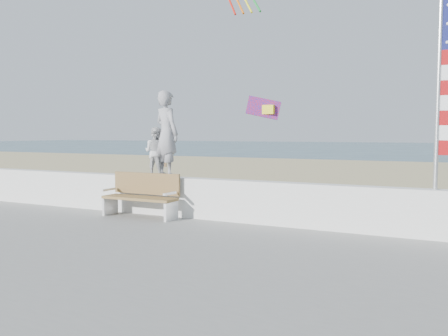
% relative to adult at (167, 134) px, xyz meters
% --- Properties ---
extents(ground, '(220.00, 220.00, 0.00)m').
position_rel_adult_xyz_m(ground, '(1.38, -2.00, -2.08)').
color(ground, '#304F60').
rests_on(ground, ground).
extents(sand, '(90.00, 40.00, 0.08)m').
position_rel_adult_xyz_m(sand, '(1.38, 7.00, -2.04)').
color(sand, tan).
rests_on(sand, ground).
extents(seawall, '(30.00, 0.35, 0.90)m').
position_rel_adult_xyz_m(seawall, '(1.38, 0.00, -1.45)').
color(seawall, white).
rests_on(seawall, boardwalk).
extents(adult, '(0.86, 0.73, 2.00)m').
position_rel_adult_xyz_m(adult, '(0.00, 0.00, 0.00)').
color(adult, gray).
rests_on(adult, seawall).
extents(child, '(0.59, 0.48, 1.16)m').
position_rel_adult_xyz_m(child, '(-0.32, 0.00, -0.42)').
color(child, silver).
rests_on(child, seawall).
extents(bench, '(1.80, 0.57, 1.00)m').
position_rel_adult_xyz_m(bench, '(-0.39, -0.45, -1.39)').
color(bench, olive).
rests_on(bench, boardwalk).
extents(flag, '(0.50, 0.08, 3.50)m').
position_rel_adult_xyz_m(flag, '(5.86, -0.00, 0.91)').
color(flag, silver).
rests_on(flag, seawall).
extents(parafoil_kite, '(0.95, 0.54, 0.63)m').
position_rel_adult_xyz_m(parafoil_kite, '(1.54, 2.24, 0.67)').
color(parafoil_kite, red).
rests_on(parafoil_kite, ground).
extents(sign, '(0.32, 0.07, 1.46)m').
position_rel_adult_xyz_m(sign, '(-1.65, 2.24, -1.13)').
color(sign, brown).
rests_on(sign, sand).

